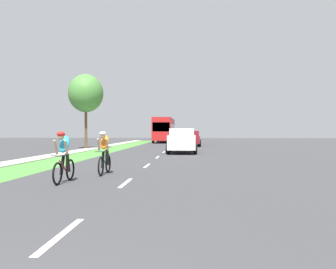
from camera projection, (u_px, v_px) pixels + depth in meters
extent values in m
plane|color=#38383A|center=(159.00, 156.00, 21.34)|extent=(120.00, 120.00, 0.00)
cube|color=#478438|center=(84.00, 155.00, 21.66)|extent=(2.38, 70.00, 0.01)
cube|color=#B2ADA3|center=(56.00, 155.00, 21.78)|extent=(1.34, 70.00, 0.10)
cube|color=white|center=(61.00, 235.00, 5.01)|extent=(0.12, 1.80, 0.01)
cube|color=white|center=(126.00, 183.00, 10.09)|extent=(0.12, 1.80, 0.01)
cube|color=white|center=(147.00, 166.00, 15.17)|extent=(0.12, 1.80, 0.01)
cube|color=white|center=(158.00, 157.00, 20.25)|extent=(0.12, 1.80, 0.01)
cube|color=white|center=(164.00, 152.00, 25.33)|extent=(0.12, 1.80, 0.01)
cube|color=white|center=(168.00, 149.00, 30.41)|extent=(0.12, 1.80, 0.01)
cube|color=white|center=(171.00, 146.00, 35.49)|extent=(0.12, 1.80, 0.01)
cube|color=white|center=(173.00, 144.00, 40.57)|extent=(0.12, 1.80, 0.01)
cube|color=white|center=(175.00, 143.00, 45.65)|extent=(0.12, 1.80, 0.01)
cube|color=white|center=(177.00, 142.00, 50.73)|extent=(0.12, 1.80, 0.01)
torus|color=black|center=(70.00, 170.00, 10.69)|extent=(0.06, 0.68, 0.68)
torus|color=black|center=(57.00, 174.00, 9.65)|extent=(0.06, 0.68, 0.68)
cylinder|color=maroon|center=(63.00, 166.00, 10.07)|extent=(0.04, 0.59, 0.43)
cylinder|color=maroon|center=(66.00, 162.00, 10.35)|extent=(0.04, 0.04, 0.55)
cylinder|color=maroon|center=(64.00, 155.00, 10.12)|extent=(0.03, 0.55, 0.03)
cylinder|color=black|center=(58.00, 156.00, 9.67)|extent=(0.42, 0.02, 0.02)
ellipsoid|color=#26A5CC|center=(64.00, 144.00, 10.18)|extent=(0.30, 0.54, 0.63)
sphere|color=tan|center=(61.00, 137.00, 9.90)|extent=(0.20, 0.20, 0.20)
ellipsoid|color=red|center=(61.00, 134.00, 9.90)|extent=(0.24, 0.28, 0.16)
cylinder|color=tan|center=(56.00, 147.00, 9.91)|extent=(0.07, 0.26, 0.45)
cylinder|color=tan|center=(66.00, 147.00, 9.89)|extent=(0.07, 0.26, 0.45)
cylinder|color=black|center=(62.00, 165.00, 10.28)|extent=(0.10, 0.30, 0.60)
cylinder|color=black|center=(68.00, 162.00, 10.21)|extent=(0.10, 0.25, 0.61)
torus|color=black|center=(108.00, 164.00, 12.68)|extent=(0.06, 0.68, 0.68)
torus|color=black|center=(101.00, 166.00, 11.64)|extent=(0.06, 0.68, 0.68)
cylinder|color=#194C2D|center=(104.00, 160.00, 12.06)|extent=(0.04, 0.59, 0.43)
cylinder|color=#194C2D|center=(106.00, 157.00, 12.34)|extent=(0.04, 0.04, 0.55)
cylinder|color=#194C2D|center=(104.00, 151.00, 12.10)|extent=(0.03, 0.55, 0.03)
cylinder|color=black|center=(101.00, 152.00, 11.66)|extent=(0.42, 0.02, 0.02)
ellipsoid|color=orange|center=(105.00, 142.00, 12.17)|extent=(0.30, 0.54, 0.63)
sphere|color=tan|center=(103.00, 136.00, 11.89)|extent=(0.20, 0.20, 0.20)
ellipsoid|color=white|center=(103.00, 134.00, 11.89)|extent=(0.24, 0.28, 0.16)
cylinder|color=tan|center=(98.00, 145.00, 11.90)|extent=(0.07, 0.26, 0.45)
cylinder|color=tan|center=(107.00, 145.00, 11.88)|extent=(0.07, 0.26, 0.45)
cylinder|color=black|center=(103.00, 160.00, 12.26)|extent=(0.10, 0.30, 0.60)
cylinder|color=black|center=(108.00, 157.00, 12.20)|extent=(0.10, 0.25, 0.61)
cube|color=silver|center=(182.00, 142.00, 24.23)|extent=(1.90, 4.70, 1.00)
cube|color=silver|center=(182.00, 132.00, 24.43)|extent=(1.71, 2.91, 0.52)
cube|color=#1E2833|center=(182.00, 134.00, 23.17)|extent=(1.56, 0.08, 0.44)
cylinder|color=black|center=(168.00, 149.00, 22.89)|extent=(0.25, 0.72, 0.72)
cylinder|color=black|center=(195.00, 149.00, 22.77)|extent=(0.25, 0.72, 0.72)
cylinder|color=black|center=(170.00, 147.00, 25.71)|extent=(0.25, 0.72, 0.72)
cylinder|color=black|center=(195.00, 147.00, 25.58)|extent=(0.25, 0.72, 0.72)
cube|color=maroon|center=(190.00, 139.00, 35.54)|extent=(1.96, 5.10, 0.76)
cube|color=maroon|center=(190.00, 134.00, 34.77)|extent=(1.80, 1.78, 0.64)
cube|color=#1E2833|center=(190.00, 134.00, 34.06)|extent=(1.67, 0.08, 0.52)
cube|color=maroon|center=(182.00, 137.00, 36.61)|extent=(0.08, 2.81, 0.40)
cube|color=maroon|center=(198.00, 137.00, 36.50)|extent=(0.08, 2.81, 0.40)
cube|color=maroon|center=(190.00, 136.00, 38.04)|extent=(1.80, 0.08, 0.40)
cylinder|color=black|center=(181.00, 143.00, 34.08)|extent=(0.26, 0.76, 0.76)
cylinder|color=black|center=(200.00, 143.00, 33.96)|extent=(0.26, 0.76, 0.76)
cylinder|color=black|center=(181.00, 142.00, 37.13)|extent=(0.26, 0.76, 0.76)
cylinder|color=black|center=(199.00, 142.00, 37.01)|extent=(0.26, 0.76, 0.76)
cube|color=red|center=(164.00, 129.00, 48.60)|extent=(2.50, 11.60, 3.10)
cube|color=#1E2833|center=(164.00, 126.00, 48.59)|extent=(2.52, 10.67, 0.64)
cube|color=#1E2833|center=(161.00, 127.00, 42.84)|extent=(2.25, 0.06, 1.20)
cylinder|color=black|center=(153.00, 140.00, 44.93)|extent=(0.28, 0.96, 0.96)
cylinder|color=black|center=(171.00, 140.00, 44.77)|extent=(0.28, 0.96, 0.96)
cylinder|color=black|center=(158.00, 139.00, 51.87)|extent=(0.28, 0.96, 0.96)
cylinder|color=black|center=(174.00, 139.00, 51.71)|extent=(0.28, 0.96, 0.96)
cylinder|color=brown|center=(86.00, 128.00, 30.10)|extent=(0.24, 0.24, 3.81)
ellipsoid|color=#478438|center=(86.00, 93.00, 30.07)|extent=(3.15, 3.15, 3.47)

